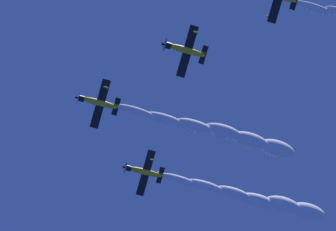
{
  "coord_description": "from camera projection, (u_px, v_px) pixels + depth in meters",
  "views": [
    {
      "loc": [
        38.13,
        19.62,
        1.53
      ],
      "look_at": [
        -4.01,
        7.15,
        89.69
      ],
      "focal_mm": 62.58,
      "sensor_mm": 36.0,
      "label": 1
    }
  ],
  "objects": [
    {
      "name": "smoke_trail_right_wingman",
      "position": [
        267.0,
        201.0,
        106.82
      ],
      "size": [
        20.02,
        27.74,
        3.96
      ],
      "color": "white"
    },
    {
      "name": "airplane_left_wingman",
      "position": [
        185.0,
        50.0,
        91.57
      ],
      "size": [
        7.3,
        7.33,
        3.22
      ],
      "color": "gold"
    },
    {
      "name": "smoke_trail_lead",
      "position": [
        232.0,
        136.0,
        100.35
      ],
      "size": [
        20.08,
        28.01,
        3.67
      ],
      "color": "white"
    },
    {
      "name": "airplane_lead",
      "position": [
        98.0,
        102.0,
        96.3
      ],
      "size": [
        7.3,
        7.34,
        3.25
      ],
      "color": "gold"
    },
    {
      "name": "airplane_right_wingman",
      "position": [
        143.0,
        172.0,
        102.66
      ],
      "size": [
        7.26,
        7.33,
        3.38
      ],
      "color": "gold"
    }
  ]
}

